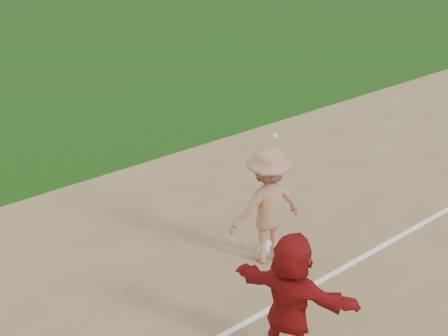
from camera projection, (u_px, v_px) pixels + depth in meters
ground at (278, 264)px, 9.75m from camera, size 160.00×160.00×0.00m
foul_line at (311, 286)px, 9.18m from camera, size 60.00×0.10×0.01m
first_base at (271, 250)px, 10.06m from camera, size 0.45×0.45×0.08m
base_runner at (290, 298)px, 7.41m from camera, size 1.20×1.87×1.93m
first_base_play at (267, 206)px, 9.47m from camera, size 1.47×1.02×2.35m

